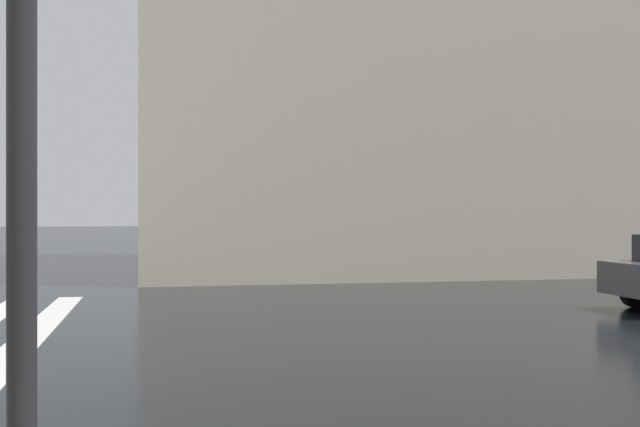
% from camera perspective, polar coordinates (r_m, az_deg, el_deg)
% --- Properties ---
extents(haussmann_block_corner, '(14.25, 23.02, 18.17)m').
position_cam_1_polar(haussmann_block_corner, '(29.67, 10.70, 13.81)').
color(haussmann_block_corner, beige).
rests_on(haussmann_block_corner, ground_plane).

